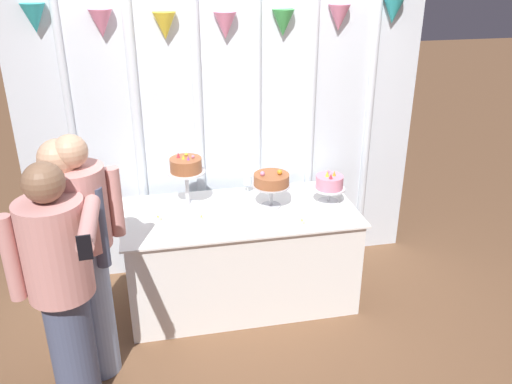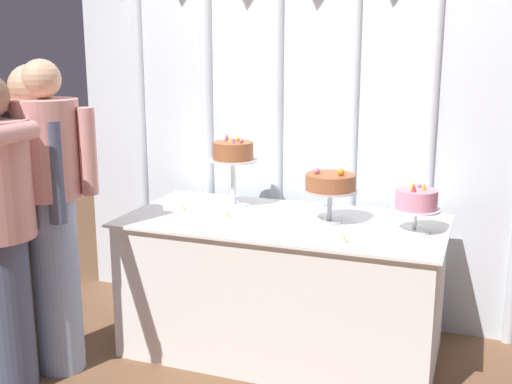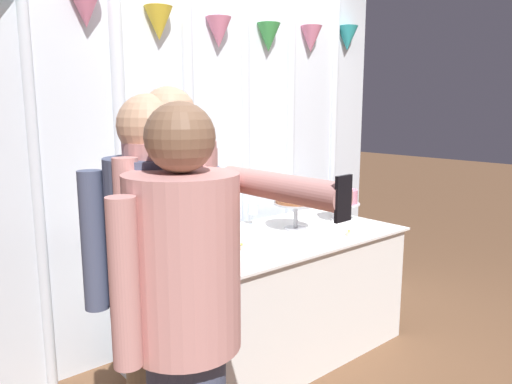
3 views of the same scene
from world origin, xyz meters
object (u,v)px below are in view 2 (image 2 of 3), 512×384
object	(u,v)px
tealight_near_left	(227,216)
guest_man_pink_jacket	(41,207)
cake_display_rightmost	(416,202)
cake_display_center	(330,185)
guest_man_dark_suit	(51,208)
tealight_near_right	(344,240)
cake_display_leftmost	(233,155)
wine_glass	(320,190)
cake_table	(283,286)
tealight_far_left	(182,209)

from	to	relation	value
tealight_near_left	guest_man_pink_jacket	size ratio (longest dim) A/B	0.02
cake_display_rightmost	guest_man_pink_jacket	xyz separation A→B (m)	(-1.80, -0.60, -0.04)
cake_display_center	guest_man_dark_suit	distance (m)	1.43
tealight_near_right	guest_man_dark_suit	distance (m)	1.47
cake_display_center	tealight_near_right	size ratio (longest dim) A/B	7.30
cake_display_leftmost	guest_man_dark_suit	distance (m)	1.04
cake_display_leftmost	tealight_near_left	xyz separation A→B (m)	(0.07, -0.26, -0.29)
wine_glass	guest_man_dark_suit	distance (m)	1.47
tealight_near_left	guest_man_dark_suit	size ratio (longest dim) A/B	0.02
cake_display_leftmost	cake_display_center	bearing A→B (deg)	-13.74
tealight_near_right	guest_man_pink_jacket	world-z (taller)	guest_man_pink_jacket
cake_display_leftmost	cake_display_rightmost	world-z (taller)	cake_display_leftmost
cake_table	cake_display_leftmost	xyz separation A→B (m)	(-0.36, 0.18, 0.68)
cake_display_leftmost	tealight_near_left	bearing A→B (deg)	-74.72
cake_display_center	guest_man_dark_suit	xyz separation A→B (m)	(-1.28, -0.63, -0.08)
cake_display_leftmost	tealight_far_left	xyz separation A→B (m)	(-0.23, -0.21, -0.29)
cake_display_leftmost	cake_display_center	distance (m)	0.63
cake_display_leftmost	tealight_near_right	xyz separation A→B (m)	(0.76, -0.47, -0.29)
cake_display_center	guest_man_pink_jacket	world-z (taller)	guest_man_pink_jacket
cake_display_center	tealight_far_left	xyz separation A→B (m)	(-0.84, -0.06, -0.19)
cake_display_rightmost	tealight_near_right	bearing A→B (deg)	-134.76
guest_man_pink_jacket	tealight_near_left	bearing A→B (deg)	31.85
wine_glass	cake_display_center	bearing A→B (deg)	-65.42
wine_glass	cake_display_rightmost	bearing A→B (deg)	-27.58
guest_man_dark_suit	tealight_far_left	bearing A→B (deg)	52.60
tealight_near_left	guest_man_dark_suit	distance (m)	0.91
tealight_near_left	cake_display_leftmost	bearing A→B (deg)	105.28
tealight_near_left	tealight_near_right	xyz separation A→B (m)	(0.69, -0.21, 0.00)
tealight_near_right	cake_table	bearing A→B (deg)	144.03
tealight_near_right	guest_man_dark_suit	size ratio (longest dim) A/B	0.03
cake_display_leftmost	tealight_near_left	distance (m)	0.39
guest_man_dark_suit	guest_man_pink_jacket	bearing A→B (deg)	170.37
guest_man_pink_jacket	guest_man_dark_suit	bearing A→B (deg)	-9.63
cake_table	wine_glass	distance (m)	0.59
tealight_near_right	wine_glass	bearing A→B (deg)	114.76
cake_table	tealight_far_left	distance (m)	0.71
cake_display_center	guest_man_pink_jacket	size ratio (longest dim) A/B	0.19
cake_display_center	cake_display_leftmost	bearing A→B (deg)	166.26
cake_display_center	tealight_far_left	bearing A→B (deg)	-176.13
tealight_far_left	guest_man_dark_suit	size ratio (longest dim) A/B	0.03
tealight_near_left	guest_man_pink_jacket	world-z (taller)	guest_man_pink_jacket
cake_display_leftmost	guest_man_dark_suit	bearing A→B (deg)	-130.70
cake_display_rightmost	tealight_far_left	distance (m)	1.29
cake_display_leftmost	tealight_far_left	bearing A→B (deg)	-138.41
tealight_far_left	guest_man_pink_jacket	distance (m)	0.77
wine_glass	tealight_near_left	size ratio (longest dim) A/B	4.09
cake_table	cake_display_center	world-z (taller)	cake_display_center
guest_man_dark_suit	wine_glass	bearing A→B (deg)	38.32
guest_man_dark_suit	tealight_near_right	bearing A→B (deg)	12.38
wine_glass	tealight_near_right	world-z (taller)	wine_glass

